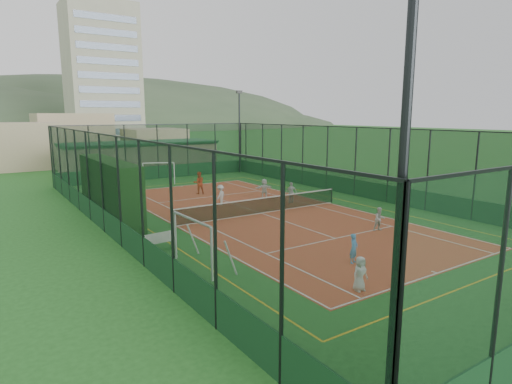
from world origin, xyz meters
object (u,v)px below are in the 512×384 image
floodlight_sw (399,229)px  futsal_goal_far (159,173)px  futsal_goal_near (192,244)px  child_near_right (379,219)px  clubhouse (140,157)px  child_far_left (221,195)px  child_far_back (264,189)px  white_bench (159,241)px  apartment_tower (102,73)px  child_far_right (291,193)px  coach (199,183)px  child_near_mid (354,248)px  child_near_left (360,274)px  floodlight_ne (239,132)px

floodlight_sw → futsal_goal_far: (7.67, 31.11, -3.24)m
futsal_goal_near → child_near_right: size_ratio=2.51×
clubhouse → child_far_left: (-0.94, -18.62, -0.88)m
child_far_left → child_far_back: size_ratio=0.98×
clubhouse → white_bench: bearing=-107.1°
apartment_tower → white_bench: size_ratio=18.98×
futsal_goal_near → futsal_goal_far: 21.84m
futsal_goal_far → child_far_right: bearing=-49.3°
floodlight_sw → clubhouse: floodlight_sw is taller
child_near_right → coach: bearing=118.4°
child_near_mid → coach: (1.51, 17.21, 0.23)m
futsal_goal_near → white_bench: bearing=3.0°
child_far_left → futsal_goal_near: bearing=22.0°
child_near_left → floodlight_ne: bearing=69.6°
floodlight_sw → white_bench: bearing=86.5°
apartment_tower → futsal_goal_near: (-19.52, -88.32, -14.00)m
floodlight_ne → child_near_mid: (-10.41, -25.90, -3.51)m
futsal_goal_far → child_far_back: size_ratio=1.96×
apartment_tower → clubhouse: bearing=-101.3°
clubhouse → child_near_mid: (-1.81, -31.30, -0.96)m
floodlight_sw → clubhouse: bearing=77.4°
child_near_right → coach: (-3.18, 14.51, 0.22)m
clubhouse → apartment_tower: apartment_tower is taller
child_far_right → child_far_left: bearing=-14.7°
apartment_tower → coach: apartment_tower is taller
white_bench → futsal_goal_far: (6.87, 17.91, 0.44)m
futsal_goal_near → coach: futsal_goal_near is taller
apartment_tower → child_far_right: 82.29m
white_bench → child_near_mid: child_near_mid is taller
child_far_left → floodlight_ne: bearing=-159.6°
coach → child_far_right: bearing=131.7°
child_near_left → child_near_right: (6.56, 4.78, 0.01)m
floodlight_ne → futsal_goal_near: 28.19m
child_near_left → coach: (3.38, 19.29, 0.23)m
clubhouse → coach: (-0.30, -14.09, -0.73)m
clubhouse → child_far_back: bearing=-81.1°
clubhouse → child_far_right: (3.42, -20.59, -0.85)m
child_near_mid → floodlight_sw: bearing=-151.3°
apartment_tower → child_near_mid: (-13.81, -91.30, -14.38)m
apartment_tower → coach: (-12.30, -74.09, -14.15)m
apartment_tower → coach: bearing=-99.4°
futsal_goal_far → child_far_right: size_ratio=1.92×
child_far_back → floodlight_ne: bearing=-102.8°
floodlight_sw → coach: bearing=71.3°
child_far_right → futsal_goal_near: bearing=44.8°
clubhouse → child_near_mid: clubhouse is taller
floodlight_sw → child_far_back: (11.44, 20.40, -3.42)m
floodlight_sw → child_near_right: (11.48, 10.00, -3.50)m
child_far_left → child_near_left: bearing=45.6°
futsal_goal_far → child_far_left: (-0.01, -11.13, -0.19)m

